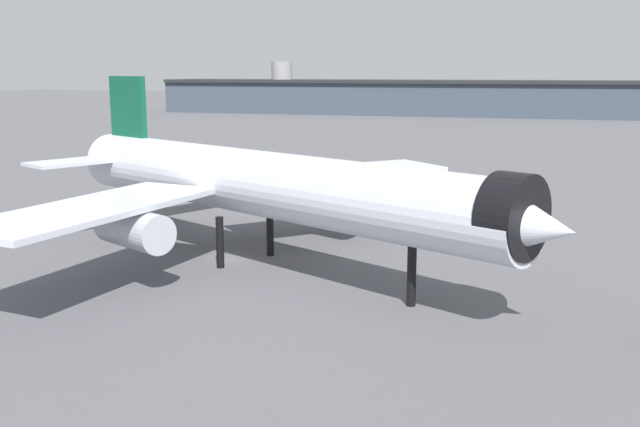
# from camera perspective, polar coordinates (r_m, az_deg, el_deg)

# --- Properties ---
(ground) EXTENTS (900.00, 900.00, 0.00)m
(ground) POSITION_cam_1_polar(r_m,az_deg,el_deg) (64.41, -7.25, -3.65)
(ground) COLOR #56565B
(airliner_near_gate) EXTENTS (53.01, 47.21, 15.88)m
(airliner_near_gate) POSITION_cam_1_polar(r_m,az_deg,el_deg) (60.78, -4.66, 2.26)
(airliner_near_gate) COLOR silver
(airliner_near_gate) RESTS_ON ground
(terminal_building) EXTENTS (192.27, 44.89, 19.87)m
(terminal_building) POSITION_cam_1_polar(r_m,az_deg,el_deg) (278.27, 6.60, 9.12)
(terminal_building) COLOR #3D4756
(terminal_building) RESTS_ON ground
(baggage_tug_wing) EXTENTS (2.16, 3.34, 1.85)m
(baggage_tug_wing) POSITION_cam_1_polar(r_m,az_deg,el_deg) (81.63, 17.10, -0.20)
(baggage_tug_wing) COLOR black
(baggage_tug_wing) RESTS_ON ground
(baggage_cart_trailing) EXTENTS (2.57, 2.18, 1.82)m
(baggage_cart_trailing) POSITION_cam_1_polar(r_m,az_deg,el_deg) (84.36, 14.26, 0.32)
(baggage_cart_trailing) COLOR black
(baggage_cart_trailing) RESTS_ON ground
(traffic_cone_wingtip) EXTENTS (0.54, 0.54, 0.68)m
(traffic_cone_wingtip) POSITION_cam_1_polar(r_m,az_deg,el_deg) (92.26, -8.36, 1.06)
(traffic_cone_wingtip) COLOR #F2600C
(traffic_cone_wingtip) RESTS_ON ground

